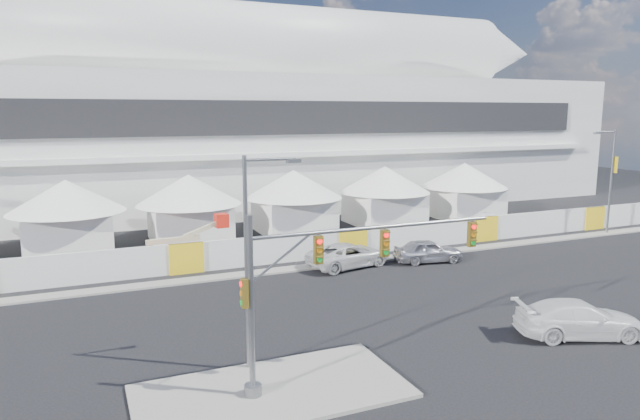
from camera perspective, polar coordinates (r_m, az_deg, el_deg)
name	(u,v)px	position (r m, az deg, el deg)	size (l,w,h in m)	color
ground	(375,339)	(27.03, 5.53, -12.73)	(160.00, 160.00, 0.00)	black
median_island	(272,391)	(22.31, -4.84, -17.62)	(10.00, 5.00, 0.15)	gray
far_curb	(521,243)	(48.13, 19.47, -3.12)	(80.00, 1.20, 0.12)	gray
stadium	(270,120)	(66.69, -5.03, 8.97)	(80.00, 24.80, 21.98)	silver
tent_row	(243,199)	(48.09, -7.69, 1.09)	(53.40, 8.40, 5.40)	white
hoarding_fence	(352,242)	(41.67, 3.25, -3.18)	(70.00, 0.25, 2.00)	silver
scaffold_tower	(551,145)	(82.11, 22.07, 6.03)	(4.40, 4.40, 12.00)	#595B60
sedan_silver	(428,251)	(40.42, 10.75, -4.03)	(4.74, 1.91, 1.61)	#B4B3B8
pickup_curb	(349,255)	(38.61, 2.87, -4.51)	(5.82, 2.68, 1.62)	silver
pickup_near	(579,319)	(29.52, 24.48, -9.88)	(5.82, 2.36, 1.69)	white
lot_car_a	(492,221)	(53.41, 16.86, -1.06)	(4.17, 1.46, 1.37)	white
lot_car_b	(504,224)	(52.74, 17.91, -1.31)	(3.69, 1.48, 1.26)	black
traffic_mast	(313,287)	(21.22, -0.73, -7.68)	(10.48, 0.65, 6.67)	gray
streetlight_median	(252,248)	(22.54, -6.83, -3.80)	(2.37, 0.24, 8.56)	gray
streetlight_curb	(610,174)	(53.97, 27.01, 3.23)	(2.64, 0.59, 8.92)	gray
boom_lift	(167,255)	(39.47, -15.09, -4.38)	(6.71, 1.76, 3.38)	red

